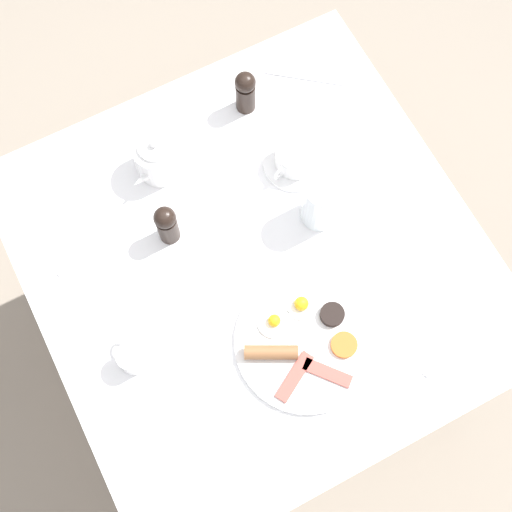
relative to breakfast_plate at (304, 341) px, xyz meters
The scene contains 13 objects.
ground_plane 0.80m from the breakfast_plate, ahead, with size 8.00×8.00×0.00m, color gray.
table 0.22m from the breakfast_plate, ahead, with size 0.96×0.94×0.76m.
breakfast_plate is the anchor object (origin of this frame).
teapot_near 0.51m from the breakfast_plate, 10.69° to the left, with size 0.12×0.16×0.12m.
teacup_with_saucer_left 0.41m from the breakfast_plate, 25.72° to the right, with size 0.15×0.15×0.06m.
water_glass_tall 0.29m from the breakfast_plate, 35.11° to the right, with size 0.08×0.08×0.14m.
creamer_jug 0.35m from the breakfast_plate, 69.16° to the left, with size 0.08×0.06×0.07m.
pepper_grinder 0.57m from the breakfast_plate, 14.98° to the right, with size 0.05×0.05×0.12m.
salt_grinder 0.37m from the breakfast_plate, 23.02° to the left, with size 0.05×0.05×0.12m.
fork_by_plate 0.52m from the breakfast_plate, 38.63° to the left, with size 0.10×0.15×0.00m.
knife_by_plate 0.32m from the breakfast_plate, 117.32° to the right, with size 0.07×0.20×0.00m.
spoon_for_tea 0.36m from the breakfast_plate, 92.13° to the left, with size 0.03×0.16×0.00m.
fork_spare 0.63m from the breakfast_plate, 28.82° to the right, with size 0.13×0.16×0.00m.
Camera 1 is at (-0.44, 0.23, 2.20)m, focal length 50.00 mm.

